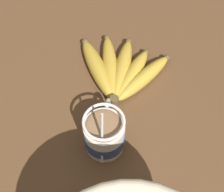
{
  "coord_description": "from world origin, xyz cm",
  "views": [
    {
      "loc": [
        -36.95,
        -8.49,
        65.07
      ],
      "look_at": [
        0.28,
        -4.54,
        7.88
      ],
      "focal_mm": 50.0,
      "sensor_mm": 36.0,
      "label": 1
    }
  ],
  "objects": [
    {
      "name": "table",
      "position": [
        0.0,
        0.0,
        1.63
      ],
      "size": [
        116.21,
        116.21,
        3.26
      ],
      "color": "brown",
      "rests_on": "ground"
    },
    {
      "name": "coffee_mug",
      "position": [
        -9.09,
        -3.99,
        7.7
      ],
      "size": [
        12.83,
        8.49,
        15.58
      ],
      "color": "white",
      "rests_on": "table"
    },
    {
      "name": "banana_bunch",
      "position": [
        9.65,
        -5.32,
        5.11
      ],
      "size": [
        21.5,
        24.24,
        4.26
      ],
      "color": "brown",
      "rests_on": "table"
    }
  ]
}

